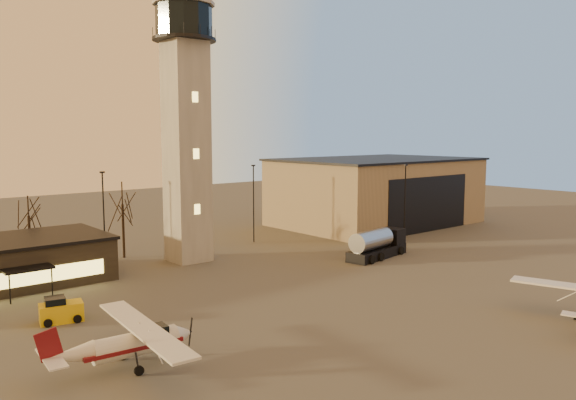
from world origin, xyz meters
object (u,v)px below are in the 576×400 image
at_px(hangar, 376,191).
at_px(service_cart, 60,312).
at_px(control_tower, 186,113).
at_px(fuel_truck, 377,246).
at_px(cessna_rear, 138,347).

xyz_separation_m(hangar, service_cart, (-53.94, -15.96, -4.41)).
distance_m(control_tower, fuel_truck, 26.13).
xyz_separation_m(hangar, fuel_truck, (-18.72, -16.57, -3.84)).
height_order(cessna_rear, service_cart, cessna_rear).
height_order(fuel_truck, service_cart, fuel_truck).
xyz_separation_m(cessna_rear, fuel_truck, (34.25, 10.73, 0.14)).
xyz_separation_m(fuel_truck, service_cart, (-35.22, 0.61, -0.57)).
bearing_deg(cessna_rear, hangar, 32.01).
bearing_deg(fuel_truck, service_cart, 169.79).
bearing_deg(cessna_rear, service_cart, 99.64).
xyz_separation_m(control_tower, service_cart, (-17.94, -11.98, -15.58)).
xyz_separation_m(hangar, cessna_rear, (-52.97, -27.30, -3.98)).
distance_m(hangar, fuel_truck, 25.29).
distance_m(hangar, service_cart, 56.43).
bearing_deg(fuel_truck, control_tower, 134.70).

